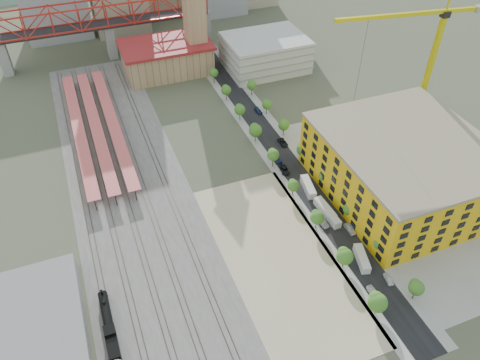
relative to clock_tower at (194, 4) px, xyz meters
name	(u,v)px	position (x,y,z in m)	size (l,w,h in m)	color
ground	(249,183)	(-8.00, -79.99, -28.70)	(400.00, 400.00, 0.00)	#474C38
ballast_strip	(126,177)	(-44.00, -62.49, -28.67)	(36.00, 165.00, 0.06)	#605E59
dirt_lot	(279,259)	(-12.00, -111.49, -28.67)	(28.00, 67.00, 0.06)	tan
street_asphalt	(275,146)	(8.00, -64.99, -28.67)	(12.00, 170.00, 0.06)	black
sidewalk_west	(261,149)	(2.50, -64.99, -28.68)	(3.00, 170.00, 0.04)	gray
sidewalk_east	(289,143)	(13.50, -64.99, -28.68)	(3.00, 170.00, 0.04)	gray
construction_pad	(405,188)	(37.00, -99.99, -28.67)	(50.00, 90.00, 0.06)	gray
rail_tracks	(120,178)	(-45.80, -62.49, -28.55)	(26.56, 160.00, 0.18)	#382B23
platform_canopies	(95,125)	(-49.00, -34.99, -24.70)	(16.00, 80.00, 4.12)	#D75D52
station_hall	(167,57)	(-13.00, 2.01, -22.03)	(38.00, 24.00, 13.10)	tan
clock_tower	(194,4)	(0.00, 0.00, 0.00)	(12.00, 12.00, 52.00)	tan
parking_garage	(265,53)	(28.00, -9.99, -21.70)	(34.00, 26.00, 14.00)	silver
truss_bridge	(106,17)	(-33.00, 25.01, -9.83)	(94.00, 9.60, 25.60)	gray
construction_building	(404,167)	(34.00, -99.99, -19.29)	(44.60, 50.60, 18.80)	gold
warehouse	(34,323)	(-74.00, -109.99, -26.20)	(22.00, 32.00, 5.00)	gray
street_trees	(287,163)	(8.00, -74.99, -28.70)	(15.40, 124.40, 8.00)	#2A7021
distant_hills	(182,53)	(37.28, 180.01, -108.23)	(647.00, 264.00, 227.00)	#4C6B59
locomotive	(108,323)	(-58.00, -115.89, -26.83)	(2.60, 20.04, 5.01)	black
tower_crane	(426,50)	(54.98, -74.25, 3.29)	(48.17, 9.61, 51.83)	#D7C70E
site_trailer_a	(362,259)	(8.00, -120.30, -27.50)	(2.31, 8.76, 2.40)	silver
site_trailer_b	(330,216)	(8.00, -103.32, -27.48)	(2.33, 8.87, 2.43)	silver
site_trailer_c	(325,209)	(8.00, -100.32, -27.43)	(2.43, 9.24, 2.53)	silver
site_trailer_d	(308,187)	(8.00, -89.65, -27.41)	(2.47, 9.37, 2.57)	silver
car_0	(374,293)	(5.00, -130.57, -27.90)	(1.88, 4.68, 1.60)	white
car_1	(322,222)	(5.00, -104.37, -27.90)	(1.68, 4.82, 1.59)	gray
car_2	(285,170)	(5.00, -78.90, -27.99)	(2.33, 5.06, 1.41)	black
car_3	(277,159)	(5.00, -72.74, -27.98)	(2.02, 4.96, 1.44)	navy
car_4	(389,279)	(11.00, -128.33, -28.03)	(1.58, 3.93, 1.34)	white
car_5	(350,229)	(11.00, -109.56, -27.95)	(1.57, 4.50, 1.48)	#99989D
car_6	(283,143)	(11.00, -64.92, -28.00)	(2.31, 5.00, 1.39)	black
car_7	(258,111)	(11.00, -42.83, -28.04)	(1.83, 4.49, 1.30)	#1A2B4E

